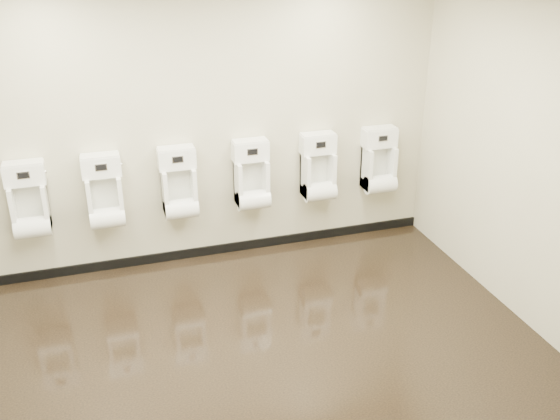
{
  "coord_description": "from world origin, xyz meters",
  "views": [
    {
      "loc": [
        -0.95,
        -4.07,
        3.22
      ],
      "look_at": [
        0.49,
        0.55,
        0.99
      ],
      "focal_mm": 40.0,
      "sensor_mm": 36.0,
      "label": 1
    }
  ],
  "objects_px": {
    "urinal_4": "(318,172)",
    "urinal_5": "(379,165)",
    "urinal_2": "(179,188)",
    "urinal_3": "(252,180)",
    "urinal_1": "(105,197)",
    "urinal_0": "(30,205)"
  },
  "relations": [
    {
      "from": "urinal_4",
      "to": "urinal_5",
      "type": "distance_m",
      "value": 0.7
    },
    {
      "from": "urinal_2",
      "to": "urinal_3",
      "type": "height_order",
      "value": "same"
    },
    {
      "from": "urinal_1",
      "to": "urinal_2",
      "type": "xyz_separation_m",
      "value": [
        0.71,
        0.0,
        0.0
      ]
    },
    {
      "from": "urinal_2",
      "to": "urinal_1",
      "type": "bearing_deg",
      "value": 180.0
    },
    {
      "from": "urinal_0",
      "to": "urinal_3",
      "type": "bearing_deg",
      "value": 0.0
    },
    {
      "from": "urinal_5",
      "to": "urinal_3",
      "type": "bearing_deg",
      "value": 180.0
    },
    {
      "from": "urinal_5",
      "to": "urinal_1",
      "type": "bearing_deg",
      "value": 180.0
    },
    {
      "from": "urinal_0",
      "to": "urinal_1",
      "type": "height_order",
      "value": "same"
    },
    {
      "from": "urinal_0",
      "to": "urinal_4",
      "type": "height_order",
      "value": "same"
    },
    {
      "from": "urinal_3",
      "to": "urinal_4",
      "type": "xyz_separation_m",
      "value": [
        0.72,
        0.0,
        0.0
      ]
    },
    {
      "from": "urinal_5",
      "to": "urinal_2",
      "type": "bearing_deg",
      "value": 180.0
    },
    {
      "from": "urinal_0",
      "to": "urinal_1",
      "type": "relative_size",
      "value": 1.0
    },
    {
      "from": "urinal_3",
      "to": "urinal_4",
      "type": "height_order",
      "value": "same"
    },
    {
      "from": "urinal_1",
      "to": "urinal_2",
      "type": "relative_size",
      "value": 1.0
    },
    {
      "from": "urinal_0",
      "to": "urinal_2",
      "type": "relative_size",
      "value": 1.0
    },
    {
      "from": "urinal_1",
      "to": "urinal_2",
      "type": "height_order",
      "value": "same"
    },
    {
      "from": "urinal_3",
      "to": "urinal_5",
      "type": "xyz_separation_m",
      "value": [
        1.42,
        0.0,
        0.0
      ]
    },
    {
      "from": "urinal_1",
      "to": "urinal_3",
      "type": "relative_size",
      "value": 1.0
    },
    {
      "from": "urinal_4",
      "to": "urinal_0",
      "type": "bearing_deg",
      "value": 180.0
    },
    {
      "from": "urinal_2",
      "to": "urinal_3",
      "type": "bearing_deg",
      "value": 0.0
    },
    {
      "from": "urinal_0",
      "to": "urinal_2",
      "type": "bearing_deg",
      "value": 0.0
    },
    {
      "from": "urinal_3",
      "to": "urinal_5",
      "type": "distance_m",
      "value": 1.42
    }
  ]
}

